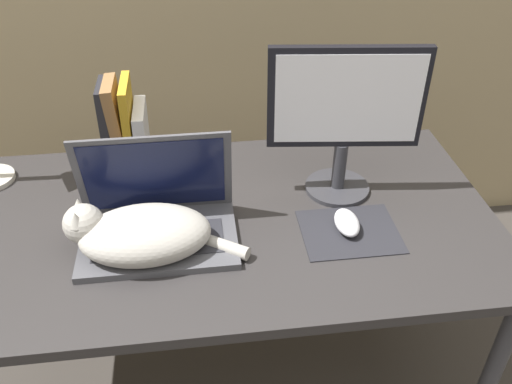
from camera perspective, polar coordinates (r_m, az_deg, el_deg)
desk at (r=1.41m, az=-4.91°, el=-4.94°), size 1.46×0.74×0.71m
laptop at (r=1.31m, az=-10.30°, el=-2.86°), size 0.37×0.24×0.25m
cat at (r=1.26m, az=-12.19°, el=-4.27°), size 0.42×0.19×0.13m
external_monitor at (r=1.37m, az=9.36°, el=8.07°), size 0.39×0.17×0.40m
mousepad at (r=1.35m, az=9.82°, el=-4.12°), size 0.24×0.19×0.00m
computer_mouse at (r=1.34m, az=9.55°, el=-3.18°), size 0.06×0.10×0.04m
book_row at (r=1.55m, az=-13.68°, el=6.46°), size 0.12×0.16×0.26m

